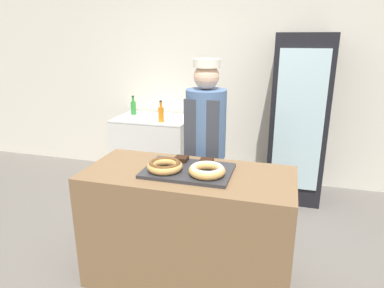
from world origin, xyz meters
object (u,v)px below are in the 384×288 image
at_px(bottle_orange, 161,114).
at_px(donut_chocolate_glaze, 165,165).
at_px(brownie_back_left, 181,159).
at_px(bottle_green, 133,107).
at_px(donut_light_glaze, 207,170).
at_px(brownie_back_right, 206,161).
at_px(beverage_fridge, 298,119).
at_px(serving_tray, 188,171).
at_px(chest_freezer, 154,148).
at_px(baker_person, 205,148).

bearing_deg(bottle_orange, donut_chocolate_glaze, -68.28).
xyz_separation_m(brownie_back_left, bottle_green, (-1.20, 1.70, 0.00)).
bearing_deg(donut_chocolate_glaze, bottle_green, 120.81).
bearing_deg(bottle_orange, donut_light_glaze, -59.67).
bearing_deg(brownie_back_right, donut_chocolate_glaze, -139.80).
xyz_separation_m(donut_light_glaze, beverage_fridge, (0.61, 1.80, -0.02)).
height_order(serving_tray, chest_freezer, serving_tray).
bearing_deg(bottle_green, beverage_fridge, -3.02).
bearing_deg(serving_tray, beverage_fridge, 66.26).
xyz_separation_m(donut_chocolate_glaze, bottle_green, (-1.14, 1.91, -0.02)).
relative_size(donut_light_glaze, beverage_fridge, 0.14).
relative_size(donut_light_glaze, bottle_orange, 0.98).
distance_m(brownie_back_right, chest_freezer, 1.99).
height_order(brownie_back_left, beverage_fridge, beverage_fridge).
height_order(serving_tray, brownie_back_left, brownie_back_left).
xyz_separation_m(bottle_orange, bottle_green, (-0.49, 0.29, -0.00)).
height_order(donut_chocolate_glaze, brownie_back_right, donut_chocolate_glaze).
bearing_deg(brownie_back_left, donut_light_glaze, -40.20).
bearing_deg(bottle_orange, beverage_fridge, 6.46).
relative_size(baker_person, bottle_green, 6.67).
distance_m(donut_chocolate_glaze, baker_person, 0.70).
relative_size(chest_freezer, bottle_green, 3.79).
relative_size(beverage_fridge, bottle_orange, 7.21).
distance_m(serving_tray, brownie_back_right, 0.18).
relative_size(donut_light_glaze, baker_person, 0.15).
bearing_deg(bottle_green, baker_person, -44.07).
distance_m(donut_chocolate_glaze, brownie_back_right, 0.33).
xyz_separation_m(brownie_back_left, beverage_fridge, (0.86, 1.59, 0.00)).
height_order(brownie_back_right, bottle_green, bottle_green).
distance_m(serving_tray, bottle_green, 2.26).
relative_size(donut_chocolate_glaze, baker_person, 0.15).
relative_size(brownie_back_left, brownie_back_right, 1.00).
bearing_deg(serving_tray, baker_person, 92.47).
distance_m(brownie_back_left, bottle_green, 2.08).
bearing_deg(bottle_green, brownie_back_right, -50.80).
height_order(donut_chocolate_glaze, beverage_fridge, beverage_fridge).
bearing_deg(serving_tray, brownie_back_left, 123.36).
bearing_deg(donut_light_glaze, bottle_orange, 120.33).
distance_m(serving_tray, baker_person, 0.63).
bearing_deg(brownie_back_right, baker_person, 104.48).
height_order(donut_light_glaze, chest_freezer, donut_light_glaze).
height_order(serving_tray, baker_person, baker_person).
bearing_deg(baker_person, serving_tray, -87.53).
distance_m(donut_chocolate_glaze, bottle_orange, 1.75).
bearing_deg(baker_person, donut_light_glaze, -75.43).
height_order(donut_light_glaze, bottle_orange, bottle_orange).
relative_size(serving_tray, donut_light_glaze, 2.46).
bearing_deg(bottle_orange, brownie_back_right, -57.68).
distance_m(baker_person, chest_freezer, 1.54).
height_order(brownie_back_right, baker_person, baker_person).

